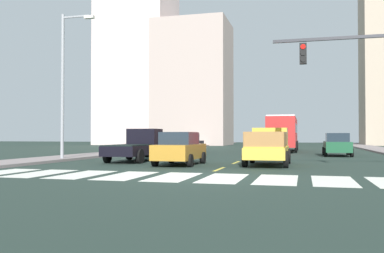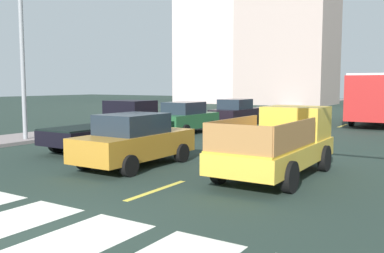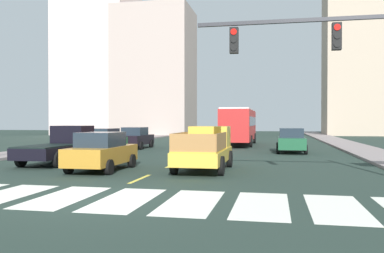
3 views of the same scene
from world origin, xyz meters
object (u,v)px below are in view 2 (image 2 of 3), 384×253
at_px(pickup_stakebed, 281,143).
at_px(city_bus, 381,95).
at_px(sedan_near_right, 236,112).
at_px(sedan_far, 135,140).
at_px(pickup_dark, 112,126).
at_px(streetlight_left, 24,33).
at_px(sedan_mid, 185,118).

relative_size(pickup_stakebed, city_bus, 0.48).
distance_m(city_bus, sedan_near_right, 10.13).
height_order(pickup_stakebed, sedan_far, pickup_stakebed).
bearing_deg(city_bus, pickup_dark, -111.69).
height_order(sedan_far, streetlight_left, streetlight_left).
relative_size(sedan_far, streetlight_left, 0.49).
bearing_deg(city_bus, pickup_stakebed, -88.07).
distance_m(pickup_dark, sedan_near_right, 11.78).
bearing_deg(pickup_dark, sedan_far, -34.83).
xyz_separation_m(sedan_mid, streetlight_left, (-4.11, -6.96, 4.11)).
xyz_separation_m(pickup_stakebed, sedan_far, (-4.47, -1.35, -0.08)).
relative_size(pickup_stakebed, streetlight_left, 0.58).
relative_size(sedan_near_right, sedan_mid, 1.00).
relative_size(pickup_dark, sedan_near_right, 1.18).
bearing_deg(sedan_far, streetlight_left, 166.45).
relative_size(city_bus, sedan_far, 2.45).
relative_size(pickup_stakebed, sedan_mid, 1.18).
distance_m(city_bus, sedan_mid, 14.51).
distance_m(pickup_stakebed, sedan_mid, 11.06).
height_order(pickup_dark, city_bus, city_bus).
bearing_deg(sedan_far, pickup_dark, 141.87).
height_order(pickup_dark, sedan_near_right, pickup_dark).
height_order(sedan_near_right, sedan_far, same).
height_order(city_bus, sedan_mid, city_bus).
bearing_deg(sedan_mid, city_bus, 53.52).
relative_size(pickup_stakebed, pickup_dark, 1.00).
relative_size(pickup_stakebed, sedan_near_right, 1.18).
height_order(pickup_dark, sedan_mid, pickup_dark).
xyz_separation_m(pickup_stakebed, streetlight_left, (-12.35, 0.41, 4.03)).
xyz_separation_m(city_bus, sedan_far, (-4.34, -20.71, -1.09)).
relative_size(sedan_mid, streetlight_left, 0.49).
relative_size(sedan_near_right, streetlight_left, 0.49).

